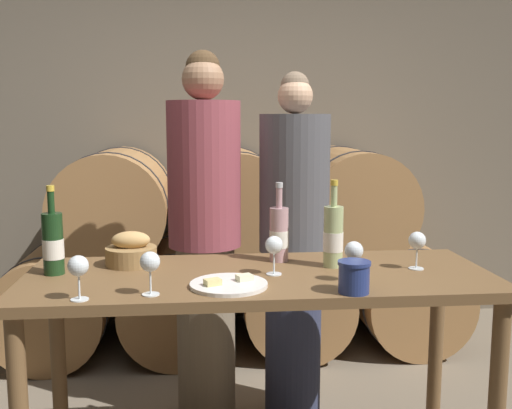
% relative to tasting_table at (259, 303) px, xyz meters
% --- Properties ---
extents(stone_wall_back, '(10.00, 0.12, 3.20)m').
position_rel_tasting_table_xyz_m(stone_wall_back, '(0.00, 2.20, 0.81)').
color(stone_wall_back, '#706656').
rests_on(stone_wall_back, ground_plane).
extents(barrel_stack, '(2.96, 0.95, 1.31)m').
position_rel_tasting_table_xyz_m(barrel_stack, '(-0.00, 1.60, -0.18)').
color(barrel_stack, '#9E7042').
rests_on(barrel_stack, ground_plane).
extents(tasting_table, '(1.81, 0.69, 0.91)m').
position_rel_tasting_table_xyz_m(tasting_table, '(0.00, 0.00, 0.00)').
color(tasting_table, brown).
rests_on(tasting_table, ground_plane).
extents(person_left, '(0.35, 0.35, 1.82)m').
position_rel_tasting_table_xyz_m(person_left, '(-0.20, 0.64, 0.14)').
color(person_left, '#756651').
rests_on(person_left, ground_plane).
extents(person_right, '(0.35, 0.35, 1.72)m').
position_rel_tasting_table_xyz_m(person_right, '(0.24, 0.64, 0.09)').
color(person_right, '#2D334C').
rests_on(person_right, ground_plane).
extents(wine_bottle_red, '(0.08, 0.08, 0.34)m').
position_rel_tasting_table_xyz_m(wine_bottle_red, '(-0.79, 0.07, 0.24)').
color(wine_bottle_red, '#193819').
rests_on(wine_bottle_red, tasting_table).
extents(wine_bottle_white, '(0.08, 0.08, 0.35)m').
position_rel_tasting_table_xyz_m(wine_bottle_white, '(0.31, 0.08, 0.25)').
color(wine_bottle_white, '#ADBC7F').
rests_on(wine_bottle_white, tasting_table).
extents(wine_bottle_rose, '(0.08, 0.08, 0.33)m').
position_rel_tasting_table_xyz_m(wine_bottle_rose, '(0.10, 0.19, 0.24)').
color(wine_bottle_rose, '#BC8E93').
rests_on(wine_bottle_rose, tasting_table).
extents(blue_crock, '(0.11, 0.11, 0.11)m').
position_rel_tasting_table_xyz_m(blue_crock, '(0.30, -0.29, 0.18)').
color(blue_crock, navy).
rests_on(blue_crock, tasting_table).
extents(bread_basket, '(0.21, 0.21, 0.14)m').
position_rel_tasting_table_xyz_m(bread_basket, '(-0.51, 0.19, 0.17)').
color(bread_basket, olive).
rests_on(bread_basket, tasting_table).
extents(cheese_plate, '(0.28, 0.28, 0.04)m').
position_rel_tasting_table_xyz_m(cheese_plate, '(-0.13, -0.17, 0.13)').
color(cheese_plate, white).
rests_on(cheese_plate, tasting_table).
extents(wine_glass_far_left, '(0.07, 0.07, 0.15)m').
position_rel_tasting_table_xyz_m(wine_glass_far_left, '(-0.63, -0.28, 0.23)').
color(wine_glass_far_left, white).
rests_on(wine_glass_far_left, tasting_table).
extents(wine_glass_left, '(0.07, 0.07, 0.15)m').
position_rel_tasting_table_xyz_m(wine_glass_left, '(-0.40, -0.25, 0.23)').
color(wine_glass_left, white).
rests_on(wine_glass_left, tasting_table).
extents(wine_glass_center, '(0.07, 0.07, 0.15)m').
position_rel_tasting_table_xyz_m(wine_glass_center, '(0.05, -0.02, 0.23)').
color(wine_glass_center, white).
rests_on(wine_glass_center, tasting_table).
extents(wine_glass_right, '(0.07, 0.07, 0.15)m').
position_rel_tasting_table_xyz_m(wine_glass_right, '(0.33, -0.15, 0.23)').
color(wine_glass_right, white).
rests_on(wine_glass_right, tasting_table).
extents(wine_glass_far_right, '(0.07, 0.07, 0.15)m').
position_rel_tasting_table_xyz_m(wine_glass_far_right, '(0.63, 0.01, 0.23)').
color(wine_glass_far_right, white).
rests_on(wine_glass_far_right, tasting_table).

